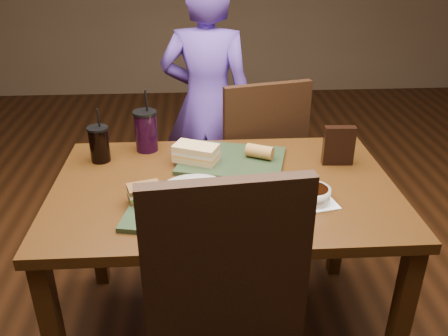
{
  "coord_description": "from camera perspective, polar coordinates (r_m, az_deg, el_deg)",
  "views": [
    {
      "loc": [
        -0.1,
        -1.58,
        1.62
      ],
      "look_at": [
        0.0,
        0.0,
        0.82
      ],
      "focal_mm": 38.0,
      "sensor_mm": 36.0,
      "label": 1
    }
  ],
  "objects": [
    {
      "name": "chip_bag",
      "position": [
        1.99,
        13.63,
        2.63
      ],
      "size": [
        0.13,
        0.05,
        0.16
      ],
      "primitive_type": "cube",
      "rotation": [
        0.0,
        0.0,
        -0.06
      ],
      "color": "black",
      "rests_on": "dining_table"
    },
    {
      "name": "dining_table",
      "position": [
        1.85,
        0.0,
        -4.43
      ],
      "size": [
        1.3,
        0.85,
        0.75
      ],
      "color": "#42250D",
      "rests_on": "ground"
    },
    {
      "name": "chair_far",
      "position": [
        2.47,
        4.6,
        0.99
      ],
      "size": [
        0.51,
        0.52,
        0.99
      ],
      "color": "black",
      "rests_on": "ground"
    },
    {
      "name": "sandwich_near",
      "position": [
        1.69,
        -9.55,
        -2.88
      ],
      "size": [
        0.13,
        0.11,
        0.05
      ],
      "color": "#593819",
      "rests_on": "tray_near"
    },
    {
      "name": "baguette_near",
      "position": [
        1.51,
        1.42,
        -6.45
      ],
      "size": [
        0.12,
        0.09,
        0.05
      ],
      "primitive_type": "cylinder",
      "rotation": [
        0.0,
        1.57,
        0.44
      ],
      "color": "#AD7533",
      "rests_on": "tray_near"
    },
    {
      "name": "sandwich_far",
      "position": [
        1.94,
        -3.39,
        1.82
      ],
      "size": [
        0.2,
        0.16,
        0.07
      ],
      "color": "tan",
      "rests_on": "tray_far"
    },
    {
      "name": "baguette_far",
      "position": [
        1.97,
        4.32,
        1.98
      ],
      "size": [
        0.12,
        0.1,
        0.06
      ],
      "primitive_type": "cylinder",
      "rotation": [
        0.0,
        1.57,
        -0.47
      ],
      "color": "#AD7533",
      "rests_on": "tray_far"
    },
    {
      "name": "salad_bowl",
      "position": [
        1.6,
        -3.54,
        -3.7
      ],
      "size": [
        0.25,
        0.25,
        0.08
      ],
      "color": "silver",
      "rests_on": "tray_near"
    },
    {
      "name": "cup_berry",
      "position": [
        2.08,
        -9.36,
        4.45
      ],
      "size": [
        0.1,
        0.1,
        0.28
      ],
      "color": "black",
      "rests_on": "dining_table"
    },
    {
      "name": "ground",
      "position": [
        2.27,
        0.0,
        -18.84
      ],
      "size": [
        6.0,
        6.0,
        0.0
      ],
      "primitive_type": "plane",
      "color": "#381C0B",
      "rests_on": "ground"
    },
    {
      "name": "tray_near",
      "position": [
        1.64,
        -4.1,
        -4.96
      ],
      "size": [
        0.47,
        0.39,
        0.02
      ],
      "primitive_type": "cube",
      "rotation": [
        0.0,
        0.0,
        -0.19
      ],
      "color": "#212F1A",
      "rests_on": "dining_table"
    },
    {
      "name": "soup_bowl",
      "position": [
        1.71,
        10.58,
        -3.13
      ],
      "size": [
        0.18,
        0.18,
        0.06
      ],
      "color": "white",
      "rests_on": "dining_table"
    },
    {
      "name": "diner",
      "position": [
        2.73,
        -2.03,
        7.57
      ],
      "size": [
        0.58,
        0.43,
        1.44
      ],
      "primitive_type": "imported",
      "rotation": [
        0.0,
        0.0,
        2.97
      ],
      "color": "#5D3CA5",
      "rests_on": "ground"
    },
    {
      "name": "cup_cola",
      "position": [
        2.03,
        -14.78,
        2.82
      ],
      "size": [
        0.09,
        0.09,
        0.23
      ],
      "color": "black",
      "rests_on": "dining_table"
    },
    {
      "name": "tray_far",
      "position": [
        1.97,
        0.98,
        0.9
      ],
      "size": [
        0.49,
        0.41,
        0.02
      ],
      "primitive_type": "cube",
      "rotation": [
        0.0,
        0.0,
        -0.25
      ],
      "color": "#212F1A",
      "rests_on": "dining_table"
    }
  ]
}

